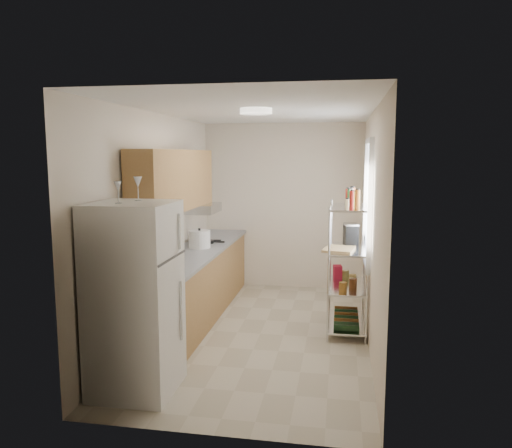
# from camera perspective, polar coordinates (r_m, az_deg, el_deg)

# --- Properties ---
(room) EXTENTS (2.52, 4.42, 2.62)m
(room) POSITION_cam_1_polar(r_m,az_deg,el_deg) (5.75, 0.52, -0.19)
(room) COLOR #BDB199
(room) RESTS_ON ground
(counter_run) EXTENTS (0.63, 3.51, 0.90)m
(counter_run) POSITION_cam_1_polar(r_m,az_deg,el_deg) (6.54, -6.89, -6.81)
(counter_run) COLOR #9C7442
(counter_run) RESTS_ON ground
(upper_cabinets) EXTENTS (0.33, 2.20, 0.72)m
(upper_cabinets) POSITION_cam_1_polar(r_m,az_deg,el_deg) (6.05, -9.26, 4.97)
(upper_cabinets) COLOR #9C7442
(upper_cabinets) RESTS_ON room
(range_hood) EXTENTS (0.50, 0.60, 0.12)m
(range_hood) POSITION_cam_1_polar(r_m,az_deg,el_deg) (6.83, -6.57, 1.82)
(range_hood) COLOR #B7BABC
(range_hood) RESTS_ON room
(window) EXTENTS (0.06, 1.00, 1.46)m
(window) POSITION_cam_1_polar(r_m,az_deg,el_deg) (6.00, 12.70, 2.36)
(window) COLOR white
(window) RESTS_ON room
(bakers_rack) EXTENTS (0.45, 0.90, 1.73)m
(bakers_rack) POSITION_cam_1_polar(r_m,az_deg,el_deg) (6.00, 10.49, -1.84)
(bakers_rack) COLOR silver
(bakers_rack) RESTS_ON ground
(ceiling_dome) EXTENTS (0.34, 0.34, 0.05)m
(ceiling_dome) POSITION_cam_1_polar(r_m,az_deg,el_deg) (5.41, 0.01, 12.77)
(ceiling_dome) COLOR white
(ceiling_dome) RESTS_ON room
(refrigerator) EXTENTS (0.70, 0.70, 1.71)m
(refrigerator) POSITION_cam_1_polar(r_m,az_deg,el_deg) (4.59, -13.69, -8.25)
(refrigerator) COLOR silver
(refrigerator) RESTS_ON ground
(wine_glass_a) EXTENTS (0.07, 0.07, 0.19)m
(wine_glass_a) POSITION_cam_1_polar(r_m,az_deg,el_deg) (4.32, -15.49, 3.49)
(wine_glass_a) COLOR silver
(wine_glass_a) RESTS_ON refrigerator
(wine_glass_b) EXTENTS (0.08, 0.08, 0.22)m
(wine_glass_b) POSITION_cam_1_polar(r_m,az_deg,el_deg) (4.53, -13.33, 3.94)
(wine_glass_b) COLOR silver
(wine_glass_b) RESTS_ON refrigerator
(rice_cooker) EXTENTS (0.28, 0.28, 0.23)m
(rice_cooker) POSITION_cam_1_polar(r_m,az_deg,el_deg) (6.57, -6.47, -1.73)
(rice_cooker) COLOR white
(rice_cooker) RESTS_ON counter_run
(frying_pan_large) EXTENTS (0.30, 0.30, 0.05)m
(frying_pan_large) POSITION_cam_1_polar(r_m,az_deg,el_deg) (7.01, -6.45, -1.88)
(frying_pan_large) COLOR black
(frying_pan_large) RESTS_ON counter_run
(frying_pan_small) EXTENTS (0.20, 0.20, 0.04)m
(frying_pan_small) POSITION_cam_1_polar(r_m,az_deg,el_deg) (6.91, -5.67, -2.03)
(frying_pan_small) COLOR black
(frying_pan_small) RESTS_ON counter_run
(cutting_board) EXTENTS (0.39, 0.47, 0.03)m
(cutting_board) POSITION_cam_1_polar(r_m,az_deg,el_deg) (5.87, 9.47, -2.85)
(cutting_board) COLOR tan
(cutting_board) RESTS_ON bakers_rack
(espresso_machine) EXTENTS (0.19, 0.26, 0.28)m
(espresso_machine) POSITION_cam_1_polar(r_m,az_deg,el_deg) (6.16, 10.78, -1.21)
(espresso_machine) COLOR black
(espresso_machine) RESTS_ON bakers_rack
(storage_bag) EXTENTS (0.12, 0.15, 0.16)m
(storage_bag) POSITION_cam_1_polar(r_m,az_deg,el_deg) (6.42, 9.30, -5.42)
(storage_bag) COLOR maroon
(storage_bag) RESTS_ON bakers_rack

